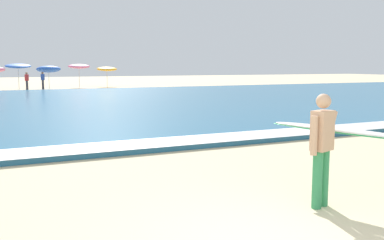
{
  "coord_description": "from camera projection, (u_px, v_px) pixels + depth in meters",
  "views": [
    {
      "loc": [
        -2.85,
        -3.83,
        2.14
      ],
      "look_at": [
        0.54,
        3.59,
        1.1
      ],
      "focal_mm": 39.93,
      "sensor_mm": 36.0,
      "label": 1
    }
  ],
  "objects": [
    {
      "name": "sea",
      "position": [
        56.0,
        104.0,
        22.88
      ],
      "size": [
        120.0,
        28.0,
        0.14
      ],
      "primitive_type": "cube",
      "color": "teal",
      "rests_on": "ground"
    },
    {
      "name": "surf_foam",
      "position": [
        124.0,
        145.0,
        10.78
      ],
      "size": [
        120.0,
        1.32,
        0.01
      ],
      "primitive_type": "cube",
      "color": "white",
      "rests_on": "sea"
    },
    {
      "name": "surfer_with_board",
      "position": [
        330.0,
        138.0,
        6.55
      ],
      "size": [
        1.31,
        2.47,
        1.73
      ],
      "color": "#338E56",
      "rests_on": "ground"
    },
    {
      "name": "beach_umbrella_4",
      "position": [
        18.0,
        66.0,
        38.11
      ],
      "size": [
        2.23,
        2.25,
        2.39
      ],
      "color": "beige",
      "rests_on": "ground"
    },
    {
      "name": "beach_umbrella_5",
      "position": [
        48.0,
        69.0,
        39.39
      ],
      "size": [
        2.2,
        2.24,
        2.19
      ],
      "color": "beige",
      "rests_on": "ground"
    },
    {
      "name": "beach_umbrella_6",
      "position": [
        79.0,
        66.0,
        41.69
      ],
      "size": [
        2.1,
        2.12,
        2.34
      ],
      "color": "beige",
      "rests_on": "ground"
    },
    {
      "name": "beach_umbrella_7",
      "position": [
        107.0,
        69.0,
        43.0
      ],
      "size": [
        2.03,
        2.05,
        2.07
      ],
      "color": "beige",
      "rests_on": "ground"
    },
    {
      "name": "beachgoer_near_row_left",
      "position": [
        27.0,
        81.0,
        36.7
      ],
      "size": [
        0.32,
        0.2,
        1.58
      ],
      "color": "#383842",
      "rests_on": "ground"
    },
    {
      "name": "beachgoer_near_row_right",
      "position": [
        43.0,
        80.0,
        38.41
      ],
      "size": [
        0.32,
        0.2,
        1.58
      ],
      "color": "#383842",
      "rests_on": "ground"
    }
  ]
}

